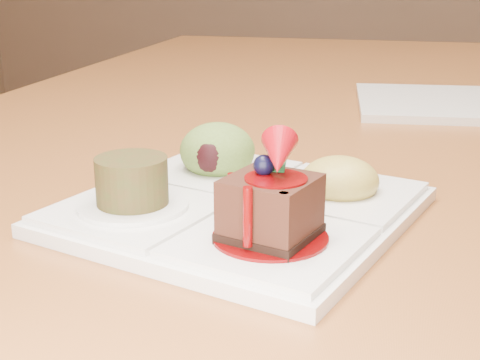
# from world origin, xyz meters

# --- Properties ---
(dining_table) EXTENTS (1.00, 1.80, 0.75)m
(dining_table) POSITION_xyz_m (0.00, 0.00, 0.68)
(dining_table) COLOR brown
(dining_table) RESTS_ON ground
(sampler_plate) EXTENTS (0.34, 0.34, 0.11)m
(sampler_plate) POSITION_xyz_m (0.04, -0.58, 0.77)
(sampler_plate) COLOR white
(sampler_plate) RESTS_ON dining_table
(second_plate) EXTENTS (0.29, 0.29, 0.01)m
(second_plate) POSITION_xyz_m (0.24, -0.05, 0.76)
(second_plate) COLOR white
(second_plate) RESTS_ON dining_table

